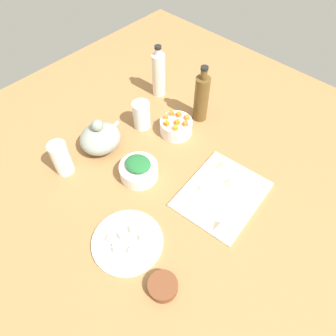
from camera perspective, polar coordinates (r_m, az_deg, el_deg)
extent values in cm
cube|color=#9A6C3F|center=(122.59, 0.00, -1.87)|extent=(190.00, 190.00, 3.00)
cube|color=silver|center=(117.60, 9.65, -4.72)|extent=(33.91, 28.47, 1.00)
cylinder|color=white|center=(107.61, -7.31, -13.03)|extent=(23.49, 23.49, 1.20)
cylinder|color=white|center=(119.61, -5.26, -0.56)|extent=(14.39, 14.39, 5.90)
cylinder|color=white|center=(134.61, 1.47, 7.43)|extent=(13.53, 13.53, 6.24)
cylinder|color=brown|center=(100.47, -0.95, -20.49)|extent=(9.11, 9.11, 3.33)
ellipsoid|color=gray|center=(129.69, -12.06, 5.23)|extent=(16.63, 15.58, 10.59)
sphere|color=gray|center=(124.70, -12.61, 7.48)|extent=(4.66, 4.66, 4.66)
cylinder|color=gray|center=(131.42, -9.79, 7.31)|extent=(5.38, 2.00, 3.93)
cylinder|color=silver|center=(150.01, -1.69, 16.35)|extent=(6.00, 6.00, 20.41)
cylinder|color=silver|center=(143.51, -1.80, 20.16)|extent=(2.70, 2.70, 3.04)
cylinder|color=black|center=(142.41, -1.83, 20.89)|extent=(3.00, 3.00, 1.20)
cylinder|color=brown|center=(137.21, 6.01, 12.22)|extent=(6.21, 6.21, 20.70)
cylinder|color=brown|center=(129.69, 6.48, 16.44)|extent=(2.79, 2.79, 4.13)
cylinder|color=black|center=(128.17, 6.59, 17.40)|extent=(3.10, 3.10, 1.20)
cylinder|color=white|center=(135.80, -4.78, 9.47)|extent=(7.34, 7.34, 12.27)
cylinder|color=white|center=(124.08, -18.64, 1.68)|extent=(6.81, 6.81, 14.30)
cube|color=orange|center=(130.18, -0.27, 8.01)|extent=(1.90, 1.90, 1.80)
cube|color=orange|center=(130.77, 1.65, 8.23)|extent=(2.43, 2.43, 1.80)
cube|color=orange|center=(128.42, 1.36, 7.23)|extent=(2.53, 2.53, 1.80)
cube|color=orange|center=(134.20, 1.93, 9.61)|extent=(2.03, 2.03, 1.80)
cube|color=orange|center=(130.34, 3.17, 7.98)|extent=(2.44, 2.44, 1.80)
cube|color=orange|center=(133.22, -0.40, 9.26)|extent=(2.54, 2.54, 1.80)
cube|color=orange|center=(133.01, 3.42, 9.06)|extent=(2.29, 2.29, 1.80)
cube|color=orange|center=(134.70, 0.68, 9.83)|extent=(2.53, 2.53, 1.80)
ellipsoid|color=#226731|center=(116.18, -5.41, 0.76)|extent=(9.84, 10.89, 2.86)
cube|color=white|center=(106.87, -8.14, -11.95)|extent=(2.78, 2.78, 2.20)
cube|color=#ECF5CB|center=(107.34, -6.22, -11.04)|extent=(3.10, 3.10, 2.20)
cube|color=white|center=(104.17, -6.39, -14.70)|extent=(2.82, 2.82, 2.20)
cube|color=white|center=(105.91, -4.54, -12.30)|extent=(3.08, 3.08, 2.20)
cube|color=silver|center=(105.24, -9.19, -14.09)|extent=(3.08, 3.08, 2.20)
cube|color=white|center=(106.88, -10.16, -12.51)|extent=(2.57, 2.57, 2.20)
pyramid|color=beige|center=(116.10, 6.03, -3.73)|extent=(4.76, 4.26, 2.16)
pyramid|color=beige|center=(123.35, 10.02, 0.38)|extent=(7.47, 7.34, 2.62)
pyramid|color=beige|center=(108.68, 9.36, -10.14)|extent=(5.63, 5.54, 3.07)
pyramid|color=beige|center=(118.67, 10.92, -2.53)|extent=(5.63, 5.44, 3.11)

